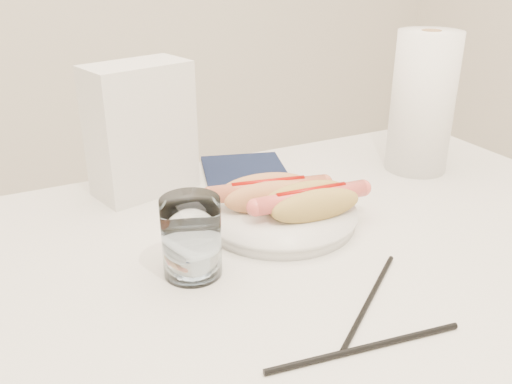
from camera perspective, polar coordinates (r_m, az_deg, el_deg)
name	(u,v)px	position (r m, az deg, el deg)	size (l,w,h in m)	color
table	(279,300)	(0.78, 2.42, -11.14)	(1.20, 0.80, 0.75)	silver
plate	(279,217)	(0.84, 2.44, -2.65)	(0.23, 0.23, 0.02)	silver
hotdog_left	(268,193)	(0.84, 1.28, -0.15)	(0.18, 0.10, 0.05)	tan
hotdog_right	(311,202)	(0.82, 5.70, -1.03)	(0.18, 0.08, 0.05)	tan
water_glass	(191,237)	(0.70, -6.70, -4.67)	(0.08, 0.08, 0.10)	white
chopstick_near	(370,299)	(0.68, 11.70, -10.77)	(0.01, 0.01, 0.21)	black
chopstick_far	(365,348)	(0.61, 11.25, -15.51)	(0.01, 0.01, 0.23)	black
napkin_box	(141,130)	(0.94, -11.83, 6.34)	(0.16, 0.09, 0.22)	silver
navy_napkin	(244,170)	(1.03, -1.23, 2.33)	(0.15, 0.15, 0.01)	#101832
paper_towel_roll	(422,103)	(1.05, 16.84, 8.81)	(0.11, 0.11, 0.25)	white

